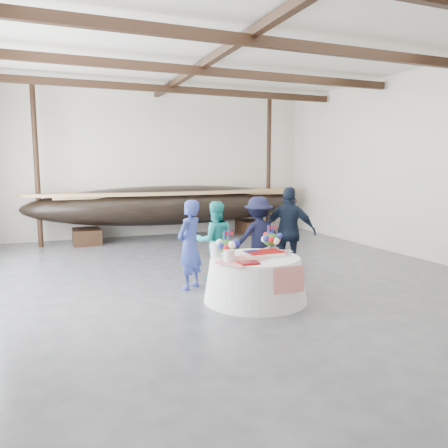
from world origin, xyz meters
name	(u,v)px	position (x,y,z in m)	size (l,w,h in m)	color
floor	(229,279)	(0.00, 0.00, 0.00)	(10.00, 12.00, 0.01)	#3D3D42
wall_back	(157,164)	(0.00, 6.00, 2.25)	(10.00, 0.02, 4.50)	silver
wall_right	(428,164)	(5.00, 0.00, 2.25)	(0.02, 12.00, 4.50)	silver
ceiling	(230,41)	(0.00, 0.00, 4.50)	(10.00, 12.00, 0.01)	white
pavilion_structure	(213,77)	(0.00, 0.86, 4.00)	(9.80, 11.76, 4.50)	black
longboat_display	(174,205)	(0.30, 5.09, 1.03)	(8.63, 1.73, 1.62)	black
banquet_table	(255,279)	(-0.11, -1.40, 0.37)	(1.71, 1.71, 0.74)	silver
tabletop_items	(250,247)	(-0.16, -1.27, 0.89)	(1.64, 1.28, 0.40)	red
guest_woman_blue	(190,245)	(-0.91, -0.33, 0.81)	(0.59, 0.39, 1.63)	navy
guest_woman_teal	(215,241)	(-0.27, 0.09, 0.77)	(0.75, 0.59, 1.55)	teal
guest_man_left	(258,237)	(0.62, -0.03, 0.81)	(1.05, 0.60, 1.62)	black
guest_man_right	(289,232)	(1.23, -0.19, 0.90)	(1.06, 0.44, 1.81)	black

